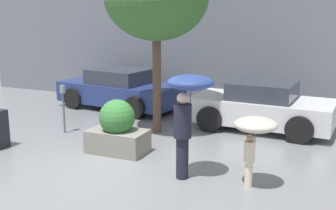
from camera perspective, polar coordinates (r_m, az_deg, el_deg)
name	(u,v)px	position (r m, az deg, el deg)	size (l,w,h in m)	color
ground_plane	(101,166)	(8.95, -9.02, -8.19)	(40.00, 40.00, 0.00)	slate
building_facade	(204,16)	(14.27, 4.91, 11.96)	(18.00, 0.30, 6.00)	slate
planter_box	(117,129)	(9.59, -6.87, -3.30)	(1.33, 0.81, 1.23)	gray
person_adult	(187,102)	(7.84, 2.65, 0.45)	(0.87, 0.87, 2.01)	#1E1E2D
person_child	(255,130)	(7.66, 11.65, -3.31)	(0.79, 0.79, 1.31)	beige
parked_car_near	(120,90)	(13.98, -6.52, 2.07)	(4.26, 2.42, 1.30)	navy
parked_car_far	(262,107)	(11.70, 12.59, -0.24)	(3.84, 2.15, 1.30)	silver
parking_meter	(63,99)	(11.29, -14.03, 0.80)	(0.14, 0.14, 1.27)	#595B60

